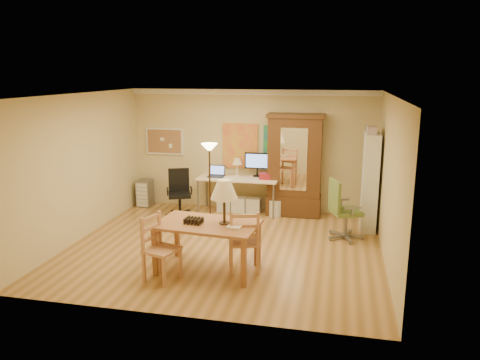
% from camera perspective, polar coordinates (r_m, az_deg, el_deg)
% --- Properties ---
extents(floor, '(5.50, 5.50, 0.00)m').
position_cam_1_polar(floor, '(8.50, -1.86, -8.15)').
color(floor, olive).
rests_on(floor, ground).
extents(crown_molding, '(5.50, 0.08, 0.12)m').
position_cam_1_polar(crown_molding, '(10.34, 1.40, 10.65)').
color(crown_molding, white).
rests_on(crown_molding, floor).
extents(corkboard, '(0.90, 0.04, 0.62)m').
position_cam_1_polar(corkboard, '(11.03, -9.18, 4.68)').
color(corkboard, '#9D6E49').
rests_on(corkboard, floor).
extents(art_panel_left, '(0.80, 0.04, 1.00)m').
position_cam_1_polar(art_panel_left, '(10.52, 0.03, 4.17)').
color(art_panel_left, yellow).
rests_on(art_panel_left, floor).
extents(art_panel_right, '(0.75, 0.04, 0.95)m').
position_cam_1_polar(art_panel_right, '(10.36, 4.91, 3.99)').
color(art_panel_right, teal).
rests_on(art_panel_right, floor).
extents(dining_table, '(1.65, 1.09, 1.48)m').
position_cam_1_polar(dining_table, '(7.23, -3.26, -4.16)').
color(dining_table, brown).
rests_on(dining_table, floor).
extents(ladder_chair_back, '(0.57, 0.56, 1.01)m').
position_cam_1_polar(ladder_chair_back, '(7.35, 0.48, -7.67)').
color(ladder_chair_back, tan).
rests_on(ladder_chair_back, floor).
extents(ladder_chair_left, '(0.56, 0.57, 1.00)m').
position_cam_1_polar(ladder_chair_left, '(7.19, -9.72, -8.40)').
color(ladder_chair_left, tan).
rests_on(ladder_chair_left, floor).
extents(torchiere_lamp, '(0.32, 0.32, 1.74)m').
position_cam_1_polar(torchiere_lamp, '(9.03, -3.74, 2.29)').
color(torchiere_lamp, '#382416').
rests_on(torchiere_lamp, floor).
extents(computer_desk, '(1.77, 0.78, 1.34)m').
position_cam_1_polar(computer_desk, '(10.40, 0.04, -1.33)').
color(computer_desk, beige).
rests_on(computer_desk, floor).
extents(office_chair_black, '(0.63, 0.63, 1.02)m').
position_cam_1_polar(office_chair_black, '(10.30, -7.35, -2.84)').
color(office_chair_black, black).
rests_on(office_chair_black, floor).
extents(office_chair_green, '(0.70, 0.70, 1.14)m').
position_cam_1_polar(office_chair_green, '(9.02, 12.49, -5.15)').
color(office_chair_green, slate).
rests_on(office_chair_green, floor).
extents(drawer_cart, '(0.31, 0.37, 0.62)m').
position_cam_1_polar(drawer_cart, '(11.15, -11.51, -1.55)').
color(drawer_cart, slate).
rests_on(drawer_cart, floor).
extents(armoire, '(1.20, 0.57, 2.22)m').
position_cam_1_polar(armoire, '(10.19, 6.66, 1.01)').
color(armoire, '#3D2810').
rests_on(armoire, floor).
extents(bookshelf, '(0.29, 0.77, 1.92)m').
position_cam_1_polar(bookshelf, '(9.55, 15.53, -0.24)').
color(bookshelf, white).
rests_on(bookshelf, floor).
extents(wastebin, '(0.29, 0.29, 0.36)m').
position_cam_1_polar(wastebin, '(10.22, 4.35, -3.43)').
color(wastebin, silver).
rests_on(wastebin, floor).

